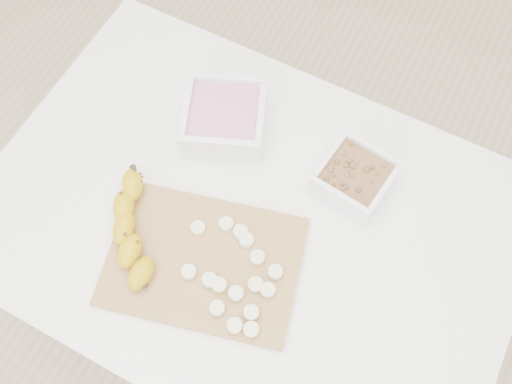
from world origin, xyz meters
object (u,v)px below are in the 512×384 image
at_px(table, 249,236).
at_px(bowl_granola, 355,177).
at_px(bowl_yogurt, 224,118).
at_px(banana, 132,231).
at_px(cutting_board, 204,261).

bearing_deg(table, bowl_granola, 47.10).
xyz_separation_m(bowl_yogurt, banana, (-0.03, -0.28, -0.00)).
relative_size(table, bowl_yogurt, 4.89).
bearing_deg(table, bowl_yogurt, 131.41).
height_order(bowl_yogurt, cutting_board, bowl_yogurt).
relative_size(bowl_yogurt, banana, 0.90).
bearing_deg(cutting_board, table, 74.98).
xyz_separation_m(table, cutting_board, (-0.03, -0.11, 0.10)).
bearing_deg(bowl_yogurt, bowl_granola, 0.59).
xyz_separation_m(table, bowl_granola, (0.14, 0.15, 0.13)).
xyz_separation_m(bowl_granola, cutting_board, (-0.17, -0.27, -0.02)).
xyz_separation_m(bowl_yogurt, cutting_board, (0.10, -0.27, -0.03)).
height_order(table, bowl_granola, bowl_granola).
bearing_deg(cutting_board, bowl_yogurt, 111.25).
relative_size(table, bowl_granola, 7.01).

